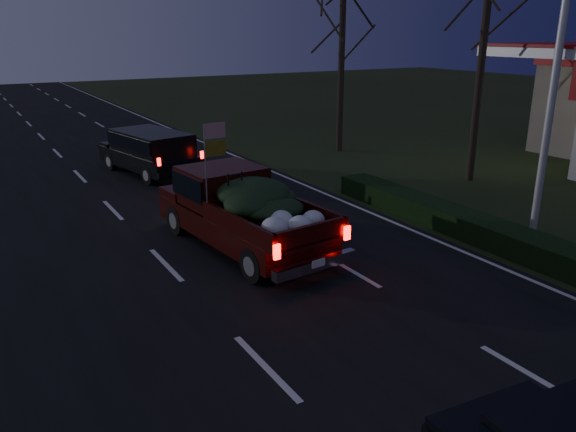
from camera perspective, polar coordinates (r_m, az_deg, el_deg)
ground at (r=9.66m, az=-2.28°, el=-15.17°), size 120.00×120.00×0.00m
road_asphalt at (r=9.66m, az=-2.28°, el=-15.13°), size 14.00×120.00×0.02m
hedge_row at (r=16.18m, az=17.30°, el=-0.67°), size 1.00×10.00×0.60m
light_pole at (r=16.12m, az=26.13°, el=17.07°), size 0.50×0.90×9.16m
bare_tree_far at (r=26.07m, az=5.53°, el=17.98°), size 3.60×3.60×7.00m
pickup_truck at (r=14.30m, az=-4.71°, el=1.00°), size 2.65×5.74×2.92m
lead_suv at (r=22.46m, az=-13.81°, el=6.73°), size 2.87×5.04×1.37m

